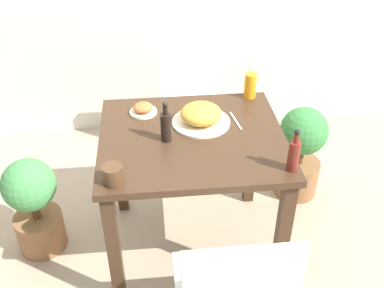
{
  "coord_description": "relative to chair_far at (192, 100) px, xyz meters",
  "views": [
    {
      "loc": [
        -0.18,
        -1.79,
        1.96
      ],
      "look_at": [
        0.0,
        0.0,
        0.7
      ],
      "focal_mm": 42.0,
      "sensor_mm": 36.0,
      "label": 1
    }
  ],
  "objects": [
    {
      "name": "food_plate",
      "position": [
        -0.02,
        -0.65,
        0.28
      ],
      "size": [
        0.29,
        0.29,
        0.1
      ],
      "color": "beige",
      "rests_on": "dining_table"
    },
    {
      "name": "condiment_bottle",
      "position": [
        0.33,
        -1.06,
        0.31
      ],
      "size": [
        0.05,
        0.05,
        0.21
      ],
      "color": "maroon",
      "rests_on": "dining_table"
    },
    {
      "name": "spoon_utensil",
      "position": [
        0.16,
        -0.65,
        0.24
      ],
      "size": [
        0.04,
        0.17,
        0.0
      ],
      "rotation": [
        0.0,
        0.0,
        1.73
      ],
      "color": "silver",
      "rests_on": "dining_table"
    },
    {
      "name": "juice_glass",
      "position": [
        0.28,
        -0.41,
        0.3
      ],
      "size": [
        0.07,
        0.07,
        0.14
      ],
      "color": "orange",
      "rests_on": "dining_table"
    },
    {
      "name": "potted_plant_left",
      "position": [
        -0.92,
        -0.68,
        -0.21
      ],
      "size": [
        0.28,
        0.28,
        0.59
      ],
      "color": "brown",
      "rests_on": "ground_plane"
    },
    {
      "name": "sauce_bottle",
      "position": [
        -0.2,
        -0.78,
        0.31
      ],
      "size": [
        0.05,
        0.05,
        0.21
      ],
      "color": "black",
      "rests_on": "dining_table"
    },
    {
      "name": "potted_plant_right",
      "position": [
        0.65,
        -0.36,
        -0.19
      ],
      "size": [
        0.29,
        0.29,
        0.62
      ],
      "color": "brown",
      "rests_on": "ground_plane"
    },
    {
      "name": "side_plate",
      "position": [
        -0.31,
        -0.52,
        0.26
      ],
      "size": [
        0.14,
        0.14,
        0.05
      ],
      "color": "beige",
      "rests_on": "dining_table"
    },
    {
      "name": "fork_utensil",
      "position": [
        -0.19,
        -0.65,
        0.24
      ],
      "size": [
        0.04,
        0.18,
        0.0
      ],
      "rotation": [
        0.0,
        0.0,
        1.74
      ],
      "color": "silver",
      "rests_on": "dining_table"
    },
    {
      "name": "dining_table",
      "position": [
        -0.07,
        -0.76,
        0.11
      ],
      "size": [
        0.89,
        0.79,
        0.75
      ],
      "color": "#3D2819",
      "rests_on": "ground_plane"
    },
    {
      "name": "ground_plane",
      "position": [
        -0.07,
        -0.76,
        -0.52
      ],
      "size": [
        16.0,
        16.0,
        0.0
      ],
      "primitive_type": "plane",
      "color": "tan"
    },
    {
      "name": "chair_far",
      "position": [
        0.0,
        0.0,
        0.0
      ],
      "size": [
        0.42,
        0.42,
        0.91
      ],
      "color": "silver",
      "rests_on": "ground_plane"
    },
    {
      "name": "drink_cup",
      "position": [
        -0.44,
        -1.07,
        0.28
      ],
      "size": [
        0.09,
        0.09,
        0.08
      ],
      "color": "#4C331E",
      "rests_on": "dining_table"
    }
  ]
}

